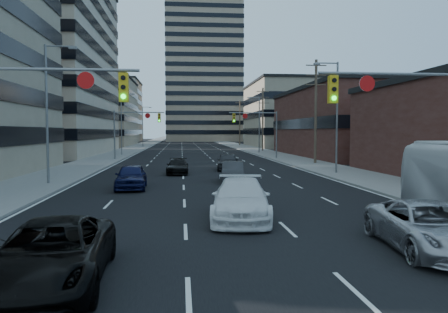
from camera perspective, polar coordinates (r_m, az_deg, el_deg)
ground at (r=9.84m, az=6.39°, el=-17.45°), size 400.00×400.00×0.00m
road_surface at (r=139.05m, az=-4.81°, el=1.86°), size 18.00×300.00×0.02m
sidewalk_left at (r=139.37m, az=-9.54°, el=1.85°), size 5.00×300.00×0.15m
sidewalk_right at (r=139.69m, az=-0.08°, el=1.90°), size 5.00×300.00×0.15m
office_left_mid at (r=74.16m, az=-25.81°, el=11.13°), size 26.00×34.00×28.00m
office_left_far at (r=111.30m, az=-17.11°, el=5.48°), size 20.00×30.00×16.00m
storefront_right_mid at (r=64.45m, az=18.17°, el=4.04°), size 20.00×30.00×9.00m
office_right_far at (r=100.73m, az=9.95°, el=5.25°), size 22.00×28.00×14.00m
apartment_tower at (r=161.23m, az=-2.77°, el=12.40°), size 26.00×26.00×58.00m
bg_block_left at (r=151.40m, az=-15.59°, el=5.64°), size 24.00×24.00×20.00m
bg_block_right at (r=143.10m, az=8.14°, el=4.27°), size 22.00×22.00×12.00m
signal_near_left at (r=17.89m, az=-23.70°, el=5.73°), size 6.59×0.33×6.00m
signal_near_right at (r=19.43m, az=23.40°, el=5.52°), size 6.59×0.33×6.00m
signal_far_left at (r=54.31m, az=-11.71°, el=4.09°), size 6.09×0.33×6.00m
signal_far_right at (r=54.85m, az=4.51°, el=4.14°), size 6.09×0.33×6.00m
utility_pole_block at (r=47.22m, az=11.89°, el=6.01°), size 2.20×0.28×11.00m
utility_pole_midblock at (r=76.35m, az=5.09°, el=5.01°), size 2.20×0.28×11.00m
utility_pole_distant at (r=105.97m, az=2.07°, el=4.54°), size 2.20×0.28×11.00m
streetlight_left_near at (r=30.23m, az=-21.87°, el=6.04°), size 2.03×0.22×9.00m
streetlight_left_mid at (r=64.57m, az=-13.12°, el=4.61°), size 2.03×0.22×9.00m
streetlight_left_far at (r=99.37m, az=-10.48°, el=4.15°), size 2.03×0.22×9.00m
streetlight_right_near at (r=36.18m, az=14.30°, el=5.68°), size 2.03×0.22×9.00m
streetlight_right_far at (r=70.10m, az=4.50°, el=4.57°), size 2.03×0.22×9.00m
black_pickup at (r=10.77m, az=-21.67°, el=-11.74°), size 2.68×5.37×1.46m
white_van at (r=17.28m, az=2.20°, el=-5.65°), size 2.91×5.72×1.59m
silver_suv at (r=14.11m, az=25.17°, el=-8.33°), size 2.83×5.33×1.43m
sedan_blue at (r=26.99m, az=-12.03°, el=-2.58°), size 1.96×4.49×1.51m
sedan_grey_center at (r=30.23m, az=1.13°, el=-2.01°), size 1.90×4.29×1.37m
sedan_black_far at (r=35.79m, az=-6.08°, el=-1.30°), size 1.85×4.33×1.24m
sedan_grey_right at (r=39.22m, az=0.47°, el=-0.65°), size 2.28×4.76×1.57m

